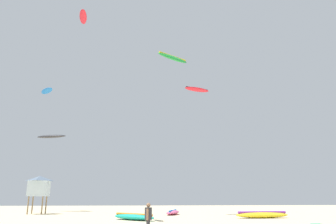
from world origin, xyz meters
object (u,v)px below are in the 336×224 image
at_px(kite_grounded_near, 173,212).
at_px(kite_grounded_far, 134,217).
at_px(kite_aloft_3, 47,91).
at_px(kite_aloft_2, 173,58).
at_px(kite_grounded_mid, 262,215).
at_px(kite_aloft_1, 83,17).
at_px(person_foreground, 148,217).
at_px(lifeguard_tower, 39,186).
at_px(kite_aloft_5, 197,89).
at_px(kite_aloft_0, 51,136).

bearing_deg(kite_grounded_near, kite_grounded_far, -117.14).
bearing_deg(kite_aloft_3, kite_aloft_2, -28.60).
bearing_deg(kite_aloft_3, kite_grounded_mid, -33.34).
xyz_separation_m(kite_aloft_1, kite_aloft_2, (9.31, 9.23, 0.47)).
height_order(person_foreground, kite_aloft_2, kite_aloft_2).
bearing_deg(kite_aloft_2, lifeguard_tower, 172.28).
bearing_deg(kite_aloft_5, kite_aloft_2, 105.10).
distance_m(kite_grounded_near, kite_grounded_mid, 9.75).
xyz_separation_m(kite_aloft_0, kite_aloft_3, (-1.49, 0.80, 6.89)).
height_order(kite_grounded_mid, kite_aloft_3, kite_aloft_3).
bearing_deg(person_foreground, kite_aloft_5, -97.46).
relative_size(kite_aloft_0, kite_aloft_1, 1.71).
relative_size(person_foreground, kite_grounded_near, 0.36).
relative_size(person_foreground, kite_aloft_0, 0.35).
bearing_deg(kite_grounded_mid, kite_aloft_2, 137.14).
distance_m(lifeguard_tower, kite_aloft_2, 21.61).
bearing_deg(kite_grounded_near, person_foreground, -99.43).
distance_m(kite_aloft_1, kite_aloft_2, 13.12).
xyz_separation_m(person_foreground, kite_grounded_mid, (10.65, 12.95, -0.63)).
relative_size(person_foreground, kite_aloft_5, 0.56).
distance_m(kite_grounded_mid, kite_aloft_1, 24.40).
distance_m(person_foreground, kite_aloft_5, 18.18).
bearing_deg(person_foreground, kite_aloft_2, -86.29).
relative_size(kite_aloft_2, kite_aloft_3, 1.36).
bearing_deg(kite_grounded_mid, kite_grounded_far, -171.91).
bearing_deg(kite_aloft_0, kite_grounded_near, -30.22).
xyz_separation_m(kite_grounded_near, kite_aloft_2, (0.12, 0.52, 18.20)).
bearing_deg(kite_grounded_mid, kite_aloft_3, 146.66).
bearing_deg(lifeguard_tower, kite_grounded_near, -9.73).
relative_size(kite_grounded_far, kite_aloft_1, 1.57).
bearing_deg(kite_aloft_0, kite_aloft_2, -28.62).
bearing_deg(kite_grounded_far, kite_aloft_2, 63.66).
xyz_separation_m(kite_grounded_far, kite_aloft_3, (-13.38, 18.01, 16.58)).
height_order(kite_grounded_far, kite_aloft_0, kite_aloft_0).
distance_m(person_foreground, kite_grounded_near, 19.51).
distance_m(kite_grounded_far, kite_aloft_1, 18.45).
distance_m(kite_grounded_near, kite_aloft_3, 26.10).
height_order(kite_grounded_mid, kite_aloft_0, kite_aloft_0).
relative_size(kite_grounded_near, kite_aloft_5, 1.55).
distance_m(kite_grounded_near, kite_aloft_1, 21.78).
bearing_deg(kite_aloft_0, kite_grounded_mid, -33.64).
relative_size(kite_aloft_3, kite_aloft_5, 1.17).
height_order(kite_grounded_far, lifeguard_tower, lifeguard_tower).
distance_m(kite_grounded_near, kite_grounded_far, 8.90).
distance_m(kite_aloft_0, kite_aloft_5, 23.49).
xyz_separation_m(kite_grounded_far, kite_aloft_2, (4.18, 8.44, 18.17)).
bearing_deg(kite_grounded_near, lifeguard_tower, 170.27).
bearing_deg(kite_grounded_far, kite_aloft_1, -171.22).
bearing_deg(person_foreground, kite_aloft_0, -52.68).
distance_m(kite_aloft_0, kite_aloft_3, 7.10).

